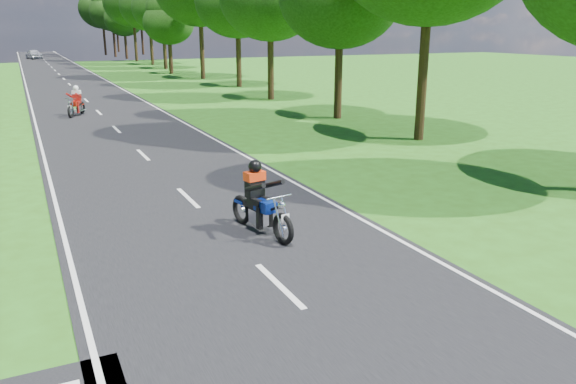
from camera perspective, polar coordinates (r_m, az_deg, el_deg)
ground at (r=8.67m, az=4.77°, el=-14.72°), size 160.00×160.00×0.00m
main_road at (r=56.69m, az=-21.83°, el=10.63°), size 7.00×140.00×0.02m
road_markings at (r=54.82m, az=-21.82°, el=10.49°), size 7.40×140.00×0.01m
rider_near_blue at (r=12.44m, az=-2.77°, el=-0.60°), size 1.04×2.08×1.66m
rider_far_red at (r=31.91m, az=-20.77°, el=8.66°), size 1.40×1.97×1.57m
distant_car at (r=96.00m, az=-24.41°, el=12.64°), size 2.53×4.49×1.44m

